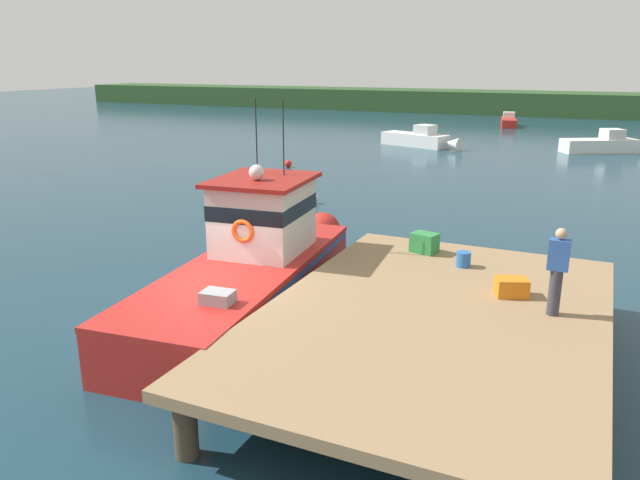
{
  "coord_description": "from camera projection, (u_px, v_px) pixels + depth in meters",
  "views": [
    {
      "loc": [
        7.28,
        -10.38,
        5.64
      ],
      "look_at": [
        1.2,
        2.76,
        1.4
      ],
      "focal_mm": 34.37,
      "sensor_mm": 36.0,
      "label": 1
    }
  ],
  "objects": [
    {
      "name": "ground_plane",
      "position": [
        219.0,
        326.0,
        13.56
      ],
      "size": [
        200.0,
        200.0,
        0.0
      ],
      "primitive_type": "plane",
      "color": "#193847"
    },
    {
      "name": "dock",
      "position": [
        434.0,
        318.0,
        11.32
      ],
      "size": [
        6.0,
        9.0,
        1.2
      ],
      "color": "#4C3D2D",
      "rests_on": "ground"
    },
    {
      "name": "main_fishing_boat",
      "position": [
        253.0,
        266.0,
        14.37
      ],
      "size": [
        3.36,
        9.94,
        4.8
      ],
      "color": "red",
      "rests_on": "ground"
    },
    {
      "name": "crate_single_far",
      "position": [
        511.0,
        287.0,
        11.99
      ],
      "size": [
        0.72,
        0.64,
        0.36
      ],
      "primitive_type": "cube",
      "rotation": [
        0.0,
        0.0,
        0.39
      ],
      "color": "orange",
      "rests_on": "dock"
    },
    {
      "name": "crate_single_by_cleat",
      "position": [
        424.0,
        243.0,
        14.73
      ],
      "size": [
        0.69,
        0.57,
        0.47
      ],
      "primitive_type": "cube",
      "rotation": [
        0.0,
        0.0,
        -0.25
      ],
      "color": "#2D8442",
      "rests_on": "dock"
    },
    {
      "name": "bait_bucket",
      "position": [
        463.0,
        259.0,
        13.71
      ],
      "size": [
        0.32,
        0.32,
        0.34
      ],
      "primitive_type": "cylinder",
      "color": "#2866B2",
      "rests_on": "dock"
    },
    {
      "name": "deckhand_by_the_boat",
      "position": [
        557.0,
        270.0,
        10.92
      ],
      "size": [
        0.36,
        0.22,
        1.63
      ],
      "color": "#383842",
      "rests_on": "dock"
    },
    {
      "name": "moored_boat_near_channel",
      "position": [
        509.0,
        121.0,
        55.09
      ],
      "size": [
        1.93,
        4.95,
        1.24
      ],
      "color": "red",
      "rests_on": "ground"
    },
    {
      "name": "moored_boat_far_right",
      "position": [
        420.0,
        139.0,
        41.91
      ],
      "size": [
        5.96,
        2.99,
        1.5
      ],
      "color": "white",
      "rests_on": "ground"
    },
    {
      "name": "moored_boat_off_the_point",
      "position": [
        605.0,
        144.0,
        39.22
      ],
      "size": [
        5.64,
        3.97,
        1.49
      ],
      "color": "white",
      "rests_on": "ground"
    },
    {
      "name": "mooring_buoy_inshore",
      "position": [
        313.0,
        198.0,
        25.12
      ],
      "size": [
        0.44,
        0.44,
        0.44
      ],
      "primitive_type": "sphere",
      "color": "silver",
      "rests_on": "ground"
    },
    {
      "name": "mooring_buoy_spare_mooring",
      "position": [
        288.0,
        164.0,
        33.76
      ],
      "size": [
        0.4,
        0.4,
        0.4
      ],
      "primitive_type": "sphere",
      "color": "red",
      "rests_on": "ground"
    },
    {
      "name": "far_shoreline",
      "position": [
        536.0,
        103.0,
        67.22
      ],
      "size": [
        120.0,
        8.0,
        2.4
      ],
      "primitive_type": "cube",
      "color": "#284723",
      "rests_on": "ground"
    }
  ]
}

